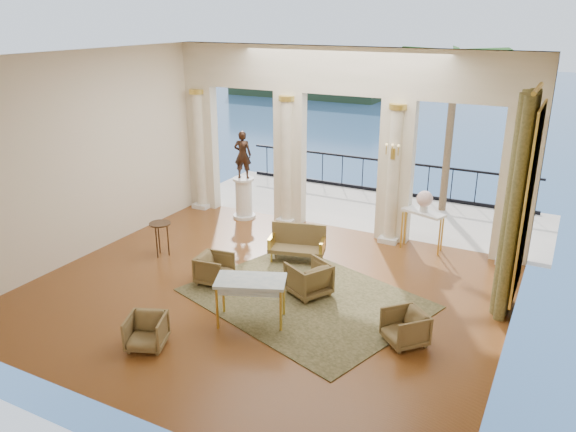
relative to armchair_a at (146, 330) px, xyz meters
The scene contains 23 objects.
floor 2.71m from the armchair_a, 74.10° to the left, with size 9.00×9.00×0.00m, color #432108.
room_walls 3.05m from the armchair_a, 63.36° to the left, with size 9.00×9.00×9.00m.
arcade 6.84m from the armchair_a, 83.44° to the left, with size 9.00×0.56×4.50m.
terrace 8.43m from the armchair_a, 84.98° to the left, with size 10.00×3.60×0.10m, color #BBAE9E.
balustrade 10.01m from the armchair_a, 85.78° to the left, with size 9.00×0.06×1.03m.
palm_tree 10.30m from the armchair_a, 73.41° to the left, with size 2.00×2.00×4.50m.
headland 78.33m from the armchair_a, 111.96° to the left, with size 22.00×18.00×6.00m, color black.
sea 62.91m from the armchair_a, 89.33° to the left, with size 160.00×160.00×0.00m, color #27517F.
curtain 6.69m from the armchair_a, 39.14° to the left, with size 0.33×1.40×4.09m.
window_frame 6.85m from the armchair_a, 38.12° to the left, with size 0.04×1.60×3.40m, color gold.
wall_sconce 6.73m from the armchair_a, 70.68° to the left, with size 0.30×0.11×0.33m.
rug 3.16m from the armchair_a, 59.41° to the left, with size 4.19×3.26×0.02m, color #2C3219.
armchair_a is the anchor object (origin of this frame).
armchair_b 4.27m from the armchair_a, 28.93° to the left, with size 0.63×0.59×0.65m, color #45381B.
armchair_c 3.30m from the armchair_a, 61.62° to the left, with size 0.72×0.68×0.74m, color #45381B.
armchair_d 2.51m from the armchair_a, 98.23° to the left, with size 0.65×0.61×0.67m, color #45381B.
settee 4.32m from the armchair_a, 81.47° to the left, with size 1.32×0.82×0.82m.
game_table 1.91m from the armchair_a, 53.26° to the left, with size 1.38×1.08×0.84m.
pedestal 6.37m from the armchair_a, 107.07° to the left, with size 0.60×0.60×1.11m.
statue 6.52m from the armchair_a, 107.07° to the left, with size 0.46×0.30×1.26m, color black.
console_table 6.82m from the armchair_a, 64.42° to the left, with size 1.06×0.69×0.94m.
urn 6.86m from the armchair_a, 64.42° to the left, with size 0.37×0.37×0.49m.
side_table 3.80m from the armchair_a, 125.73° to the left, with size 0.48×0.48×0.79m.
Camera 1 is at (5.02, -8.62, 5.21)m, focal length 35.00 mm.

